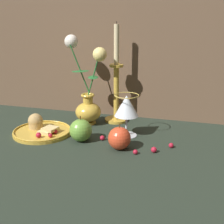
{
  "coord_description": "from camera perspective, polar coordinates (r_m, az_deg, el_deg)",
  "views": [
    {
      "loc": [
        0.31,
        -1.01,
        0.43
      ],
      "look_at": [
        0.03,
        -0.02,
        0.1
      ],
      "focal_mm": 50.0,
      "sensor_mm": 36.0,
      "label": 1
    }
  ],
  "objects": [
    {
      "name": "ground_plane",
      "position": [
        1.14,
        -1.12,
        -4.35
      ],
      "size": [
        2.4,
        2.4,
        0.0
      ],
      "primitive_type": "plane",
      "color": "#232D23",
      "rests_on": "ground"
    },
    {
      "name": "vase",
      "position": [
        1.24,
        -4.5,
        2.99
      ],
      "size": [
        0.17,
        0.1,
        0.35
      ],
      "color": "gold",
      "rests_on": "ground_plane"
    },
    {
      "name": "plate_with_pastries",
      "position": [
        1.19,
        -12.86,
        -3.07
      ],
      "size": [
        0.21,
        0.21,
        0.07
      ],
      "color": "gold",
      "rests_on": "ground_plane"
    },
    {
      "name": "wine_glass",
      "position": [
        1.11,
        2.67,
        0.87
      ],
      "size": [
        0.09,
        0.09,
        0.15
      ],
      "color": "silver",
      "rests_on": "ground_plane"
    },
    {
      "name": "candlestick",
      "position": [
        1.25,
        0.79,
        4.28
      ],
      "size": [
        0.09,
        0.09,
        0.4
      ],
      "color": "gold",
      "rests_on": "ground_plane"
    },
    {
      "name": "apple_beside_vase",
      "position": [
        1.02,
        1.37,
        -4.82
      ],
      "size": [
        0.08,
        0.08,
        0.09
      ],
      "color": "#D14223",
      "rests_on": "ground_plane"
    },
    {
      "name": "apple_near_glass",
      "position": [
        1.09,
        -5.74,
        -3.34
      ],
      "size": [
        0.08,
        0.08,
        0.09
      ],
      "color": "#669938",
      "rests_on": "ground_plane"
    },
    {
      "name": "berry_near_plate",
      "position": [
        1.0,
        4.3,
        -7.29
      ],
      "size": [
        0.02,
        0.02,
        0.02
      ],
      "primitive_type": "sphere",
      "color": "#AD192D",
      "rests_on": "ground_plane"
    },
    {
      "name": "berry_front_center",
      "position": [
        1.1,
        -1.86,
        -4.76
      ],
      "size": [
        0.02,
        0.02,
        0.02
      ],
      "primitive_type": "sphere",
      "color": "#AD192D",
      "rests_on": "ground_plane"
    },
    {
      "name": "berry_by_glass_stem",
      "position": [
        1.06,
        10.76,
        -6.02
      ],
      "size": [
        0.02,
        0.02,
        0.02
      ],
      "primitive_type": "sphere",
      "color": "#AD192D",
      "rests_on": "ground_plane"
    },
    {
      "name": "berry_under_candlestick",
      "position": [
        1.01,
        7.66,
        -6.86
      ],
      "size": [
        0.02,
        0.02,
        0.02
      ],
      "primitive_type": "sphere",
      "color": "#AD192D",
      "rests_on": "ground_plane"
    }
  ]
}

